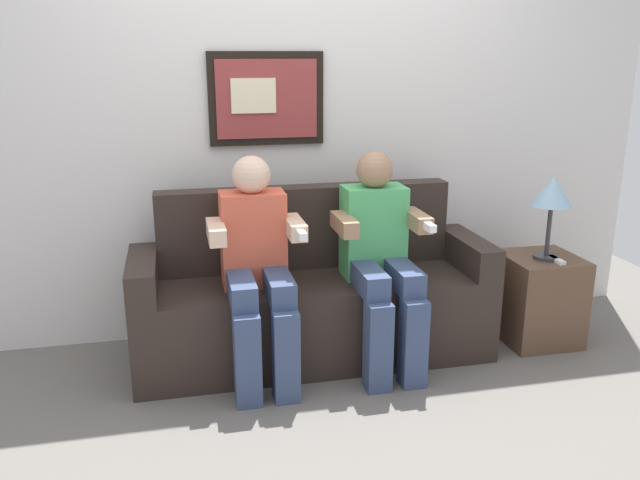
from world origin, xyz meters
TOP-DOWN VIEW (x-y plane):
  - ground_plane at (0.00, 0.00)m, footprint 5.56×5.56m
  - back_wall_assembly at (-0.00, 0.76)m, footprint 4.28×0.10m
  - couch at (0.00, 0.33)m, footprint 1.88×0.58m
  - person_on_left at (-0.32, 0.16)m, footprint 0.46×0.56m
  - person_on_right at (0.32, 0.16)m, footprint 0.46×0.56m
  - side_table_right at (1.29, 0.22)m, footprint 0.40×0.40m
  - table_lamp at (1.29, 0.19)m, footprint 0.22×0.22m
  - spare_remote_on_table at (1.31, 0.12)m, footprint 0.04×0.13m

SIDE VIEW (x-z plane):
  - ground_plane at x=0.00m, z-range 0.00..0.00m
  - side_table_right at x=1.29m, z-range 0.00..0.50m
  - couch at x=0.00m, z-range -0.14..0.76m
  - spare_remote_on_table at x=1.31m, z-range 0.50..0.52m
  - person_on_left at x=-0.32m, z-range 0.05..1.16m
  - person_on_right at x=0.32m, z-range 0.05..1.16m
  - table_lamp at x=1.29m, z-range 0.63..1.09m
  - back_wall_assembly at x=0.00m, z-range 0.00..2.60m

